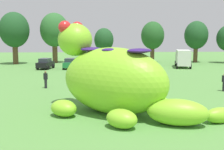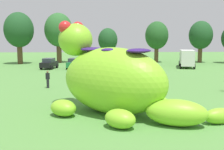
# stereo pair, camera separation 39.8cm
# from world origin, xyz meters

# --- Properties ---
(ground_plane) EXTENTS (160.00, 160.00, 0.00)m
(ground_plane) POSITION_xyz_m (0.00, 0.00, 0.00)
(ground_plane) COLOR #568E42
(giant_inflatable_creature) EXTENTS (11.38, 8.44, 6.09)m
(giant_inflatable_creature) POSITION_xyz_m (-0.95, -0.48, 2.23)
(giant_inflatable_creature) COLOR #8CD12D
(giant_inflatable_creature) RESTS_ON ground
(car_black) EXTENTS (2.51, 4.35, 1.72)m
(car_black) POSITION_xyz_m (-9.92, 26.53, 0.86)
(car_black) COLOR black
(car_black) RESTS_ON ground
(car_green) EXTENTS (2.33, 4.28, 1.72)m
(car_green) POSITION_xyz_m (-5.92, 26.47, 0.86)
(car_green) COLOR #1E7238
(car_green) RESTS_ON ground
(car_red) EXTENTS (2.48, 4.34, 1.72)m
(car_red) POSITION_xyz_m (-1.94, 27.20, 0.86)
(car_red) COLOR red
(car_red) RESTS_ON ground
(car_silver) EXTENTS (2.53, 4.36, 1.72)m
(car_silver) POSITION_xyz_m (1.85, 26.94, 0.86)
(car_silver) COLOR #B7BABF
(car_silver) RESTS_ON ground
(car_yellow) EXTENTS (2.26, 4.25, 1.72)m
(car_yellow) POSITION_xyz_m (5.77, 27.44, 0.86)
(car_yellow) COLOR yellow
(car_yellow) RESTS_ON ground
(box_truck) EXTENTS (3.60, 6.70, 2.95)m
(box_truck) POSITION_xyz_m (12.85, 27.39, 1.60)
(box_truck) COLOR #333842
(box_truck) RESTS_ON ground
(tree_left) EXTENTS (5.52, 5.52, 9.79)m
(tree_left) POSITION_xyz_m (-17.01, 35.35, 6.40)
(tree_left) COLOR brown
(tree_left) RESTS_ON ground
(tree_mid_left) EXTENTS (5.57, 5.57, 9.89)m
(tree_mid_left) POSITION_xyz_m (-9.90, 37.73, 6.47)
(tree_mid_left) COLOR brown
(tree_mid_left) RESTS_ON ground
(tree_centre_left) EXTENTS (3.91, 3.91, 6.94)m
(tree_centre_left) POSITION_xyz_m (-0.08, 37.85, 4.54)
(tree_centre_left) COLOR brown
(tree_centre_left) RESTS_ON ground
(tree_centre) EXTENTS (4.66, 4.66, 8.28)m
(tree_centre) POSITION_xyz_m (9.81, 37.53, 5.41)
(tree_centre) COLOR brown
(tree_centre) RESTS_ON ground
(tree_centre_right) EXTENTS (4.71, 4.71, 8.37)m
(tree_centre_right) POSITION_xyz_m (18.62, 36.89, 5.47)
(tree_centre_right) COLOR brown
(tree_centre_right) RESTS_ON ground
(spectator_mid_field) EXTENTS (0.38, 0.26, 1.71)m
(spectator_mid_field) POSITION_xyz_m (-6.94, 9.07, 0.85)
(spectator_mid_field) COLOR black
(spectator_mid_field) RESTS_ON ground
(spectator_by_cars) EXTENTS (0.38, 0.26, 1.71)m
(spectator_by_cars) POSITION_xyz_m (-2.60, 17.43, 0.85)
(spectator_by_cars) COLOR #2D334C
(spectator_by_cars) RESTS_ON ground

